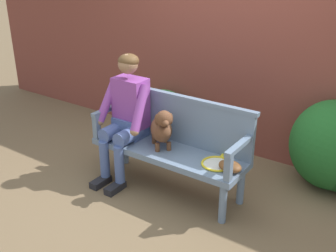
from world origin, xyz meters
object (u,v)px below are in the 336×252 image
object	(u,v)px
person_seated	(126,113)
baseball_glove	(230,166)
tennis_racket	(218,163)
garden_bench	(168,155)
dog_on_bench	(162,128)

from	to	relation	value
person_seated	baseball_glove	bearing A→B (deg)	-1.12
tennis_racket	baseball_glove	size ratio (longest dim) A/B	2.62
baseball_glove	tennis_racket	bearing A→B (deg)	170.03
person_seated	garden_bench	bearing A→B (deg)	1.16
person_seated	tennis_racket	distance (m)	1.09
baseball_glove	person_seated	bearing A→B (deg)	-170.69
garden_bench	person_seated	distance (m)	0.61
person_seated	baseball_glove	size ratio (longest dim) A/B	5.99
garden_bench	tennis_racket	size ratio (longest dim) A/B	2.76
dog_on_bench	tennis_racket	size ratio (longest dim) A/B	0.75
garden_bench	tennis_racket	bearing A→B (deg)	2.38
baseball_glove	garden_bench	bearing A→B (deg)	-172.38
dog_on_bench	baseball_glove	size ratio (longest dim) A/B	1.98
dog_on_bench	tennis_racket	world-z (taller)	dog_on_bench
tennis_racket	person_seated	bearing A→B (deg)	-178.21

